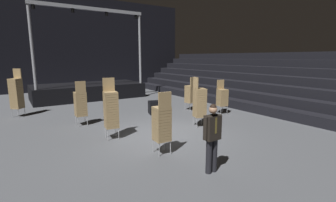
{
  "coord_description": "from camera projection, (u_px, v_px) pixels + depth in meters",
  "views": [
    {
      "loc": [
        -4.6,
        -7.48,
        2.84
      ],
      "look_at": [
        -0.23,
        -0.84,
        1.4
      ],
      "focal_mm": 25.93,
      "sensor_mm": 36.0,
      "label": 1
    }
  ],
  "objects": [
    {
      "name": "ground_plane",
      "position": [
        161.0,
        135.0,
        9.15
      ],
      "size": [
        22.0,
        30.0,
        0.1
      ],
      "primitive_type": "cube",
      "color": "#515459"
    },
    {
      "name": "arena_end_wall",
      "position": [
        69.0,
        43.0,
        20.77
      ],
      "size": [
        22.0,
        0.3,
        8.0
      ],
      "primitive_type": "cube",
      "color": "black",
      "rests_on": "ground_plane"
    },
    {
      "name": "bleacher_bank_right",
      "position": [
        273.0,
        79.0,
        14.21
      ],
      "size": [
        5.25,
        24.0,
        3.15
      ],
      "rotation": [
        0.0,
        0.0,
        -1.57
      ],
      "color": "black",
      "rests_on": "ground_plane"
    },
    {
      "name": "stage_riser",
      "position": [
        88.0,
        90.0,
        17.02
      ],
      "size": [
        7.21,
        3.49,
        5.88
      ],
      "color": "black",
      "rests_on": "ground_plane"
    },
    {
      "name": "man_with_tie",
      "position": [
        212.0,
        134.0,
        5.9
      ],
      "size": [
        0.57,
        0.24,
        1.74
      ],
      "rotation": [
        0.0,
        0.0,
        3.16
      ],
      "color": "black",
      "rests_on": "ground_plane"
    },
    {
      "name": "chair_stack_front_left",
      "position": [
        16.0,
        93.0,
        11.59
      ],
      "size": [
        0.62,
        0.62,
        2.31
      ],
      "rotation": [
        0.0,
        0.0,
        2.39
      ],
      "color": "#B2B5BA",
      "rests_on": "ground_plane"
    },
    {
      "name": "chair_stack_front_right",
      "position": [
        222.0,
        97.0,
        12.28
      ],
      "size": [
        0.51,
        0.51,
        1.71
      ],
      "rotation": [
        0.0,
        0.0,
        2.96
      ],
      "color": "#B2B5BA",
      "rests_on": "ground_plane"
    },
    {
      "name": "chair_stack_mid_left",
      "position": [
        162.0,
        123.0,
        7.11
      ],
      "size": [
        0.46,
        0.46,
        1.88
      ],
      "rotation": [
        0.0,
        0.0,
        6.23
      ],
      "color": "#B2B5BA",
      "rests_on": "ground_plane"
    },
    {
      "name": "chair_stack_mid_right",
      "position": [
        80.0,
        103.0,
        10.13
      ],
      "size": [
        0.44,
        0.44,
        1.88
      ],
      "rotation": [
        0.0,
        0.0,
        0.01
      ],
      "color": "#B2B5BA",
      "rests_on": "ground_plane"
    },
    {
      "name": "chair_stack_mid_centre",
      "position": [
        200.0,
        102.0,
        9.94
      ],
      "size": [
        0.55,
        0.55,
        2.05
      ],
      "rotation": [
        0.0,
        0.0,
        4.43
      ],
      "color": "#B2B5BA",
      "rests_on": "ground_plane"
    },
    {
      "name": "chair_stack_rear_left",
      "position": [
        190.0,
        94.0,
        13.11
      ],
      "size": [
        0.51,
        0.51,
        1.79
      ],
      "rotation": [
        0.0,
        0.0,
        0.17
      ],
      "color": "#B2B5BA",
      "rests_on": "ground_plane"
    },
    {
      "name": "chair_stack_rear_right",
      "position": [
        111.0,
        109.0,
        8.42
      ],
      "size": [
        0.49,
        0.49,
        2.14
      ],
      "rotation": [
        0.0,
        0.0,
        3.02
      ],
      "color": "#B2B5BA",
      "rests_on": "ground_plane"
    },
    {
      "name": "equipment_road_case",
      "position": [
        158.0,
        107.0,
        12.37
      ],
      "size": [
        1.03,
        0.83,
        0.64
      ],
      "primitive_type": "cube",
      "rotation": [
        0.0,
        0.0,
        -0.29
      ],
      "color": "black",
      "rests_on": "ground_plane"
    }
  ]
}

